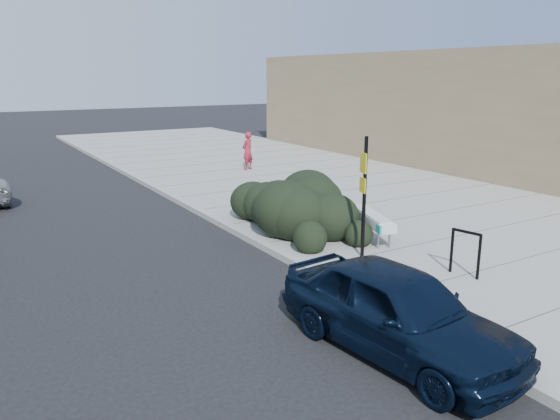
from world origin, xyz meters
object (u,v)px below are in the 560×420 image
(sedan_navy, at_px, (397,310))
(pedestrian, at_px, (248,151))
(sign_post, at_px, (364,190))
(bench, at_px, (371,219))
(bike_rack, at_px, (466,249))

(sedan_navy, bearing_deg, pedestrian, 64.25)
(pedestrian, bearing_deg, sign_post, 49.33)
(bench, relative_size, sedan_navy, 0.53)
(bike_rack, relative_size, pedestrian, 0.59)
(bench, xyz_separation_m, sedan_navy, (-3.30, -4.45, 0.03))
(bench, height_order, sign_post, sign_post)
(bench, height_order, pedestrian, pedestrian)
(bench, xyz_separation_m, pedestrian, (2.13, 10.59, 0.30))
(sedan_navy, distance_m, pedestrian, 15.98)
(sedan_navy, height_order, pedestrian, pedestrian)
(bike_rack, distance_m, pedestrian, 13.77)
(bike_rack, bearing_deg, pedestrian, 68.16)
(sign_post, relative_size, pedestrian, 1.68)
(pedestrian, bearing_deg, bike_rack, 55.78)
(bike_rack, bearing_deg, sign_post, 104.89)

